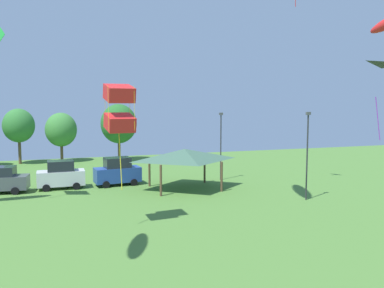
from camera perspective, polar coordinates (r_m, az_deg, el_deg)
The scene contains 10 objects.
kite_flying_0 at distance 26.99m, azimuth 23.11°, elevation 8.53°, with size 2.64×3.14×4.07m.
kite_flying_4 at distance 24.93m, azimuth -10.14°, elevation 4.98°, with size 1.78×1.92×6.46m.
parked_car_third_from_left at distance 38.23m, azimuth -17.91°, elevation -4.16°, with size 4.09×2.04×2.54m.
parked_car_rightmost_in_row at distance 38.60m, azimuth -10.42°, elevation -3.84°, with size 4.35×2.39×2.60m.
park_pavilion at distance 36.05m, azimuth -1.07°, elevation -1.50°, with size 7.02×5.43×3.60m.
light_post_0 at distance 40.30m, azimuth 4.07°, elevation 0.22°, with size 0.36×0.20×6.71m.
light_post_1 at distance 33.07m, azimuth 15.87°, elevation -0.97°, with size 0.36×0.20×6.96m.
treeline_tree_3 at distance 55.33m, azimuth -23.15°, elevation 2.38°, with size 3.86×3.86×6.97m.
treeline_tree_4 at distance 55.38m, azimuth -17.90°, elevation 1.91°, with size 4.00×4.00×6.41m.
treeline_tree_5 at distance 54.47m, azimuth -10.25°, elevation 2.81°, with size 4.72×4.72×7.53m.
Camera 1 is at (-3.84, 1.51, 7.63)m, focal length 38.00 mm.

